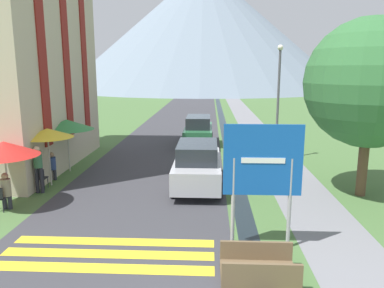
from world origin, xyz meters
name	(u,v)px	position (x,y,z in m)	size (l,w,h in m)	color
ground_plane	(209,138)	(0.00, 20.00, 0.00)	(160.00, 160.00, 0.00)	#476B38
road	(183,118)	(-2.50, 30.00, 0.00)	(6.40, 60.00, 0.01)	#38383D
footpath	(247,119)	(3.60, 30.00, 0.00)	(2.20, 60.00, 0.01)	slate
drainage_channel	(222,119)	(1.20, 30.00, 0.00)	(0.60, 60.00, 0.00)	black
crosswalk_marking	(108,254)	(-2.50, 3.34, 0.01)	(5.44, 1.84, 0.01)	yellow
mountain_distant	(204,29)	(-1.63, 86.76, 13.99)	(66.13, 66.13, 27.98)	slate
hotel_building	(3,26)	(-9.40, 12.00, 6.54)	(6.12, 9.61, 12.21)	#BCAD93
road_sign	(263,169)	(1.43, 3.93, 2.14)	(2.01, 0.11, 3.30)	#9E9EA3
footbridge	(259,269)	(1.20, 2.39, 0.23)	(1.70, 1.10, 0.65)	brown
parked_car_near	(198,165)	(-0.40, 9.03, 0.91)	(1.89, 4.49, 1.82)	#B2B2B7
parked_car_far	(198,131)	(-0.63, 17.38, 0.91)	(1.77, 4.50, 1.82)	#28663D
cafe_chair_far_left	(49,167)	(-6.81, 9.90, 0.51)	(0.40, 0.40, 0.85)	#232328
cafe_chair_far_right	(46,166)	(-6.98, 9.95, 0.51)	(0.40, 0.40, 0.85)	#232328
cafe_chair_middle	(40,177)	(-6.50, 8.36, 0.51)	(0.40, 0.40, 0.85)	#232328
cafe_umbrella_front_red	(4,149)	(-6.73, 6.43, 2.05)	(2.28, 2.28, 2.30)	#B7B2A8
cafe_umbrella_middle_yellow	(48,133)	(-6.34, 8.94, 2.15)	(2.00, 2.00, 2.34)	#B7B2A8
cafe_umbrella_rear_green	(67,125)	(-6.38, 11.08, 2.17)	(2.39, 2.39, 2.40)	#B7B2A8
person_seated_far	(6,189)	(-6.72, 6.29, 0.70)	(0.32, 0.32, 1.26)	#282833
person_standing_terrace	(38,166)	(-6.38, 8.00, 1.06)	(0.32, 0.32, 1.82)	#282833
person_seated_near	(52,165)	(-6.58, 9.66, 0.67)	(0.32, 0.32, 1.20)	#282833
streetlamp	(278,94)	(3.49, 13.68, 3.40)	(0.28, 0.28, 5.81)	#515156
tree_by_path	(370,83)	(5.73, 8.31, 4.15)	(4.61, 4.61, 6.46)	brown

